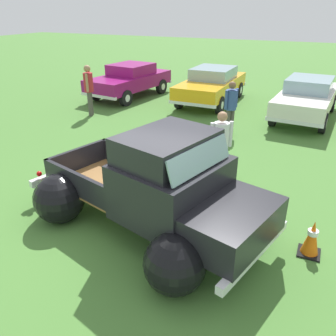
{
  "coord_description": "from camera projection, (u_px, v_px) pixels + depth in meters",
  "views": [
    {
      "loc": [
        2.67,
        -4.77,
        3.73
      ],
      "look_at": [
        0.0,
        1.03,
        0.71
      ],
      "focal_mm": 36.75,
      "sensor_mm": 36.0,
      "label": 1
    }
  ],
  "objects": [
    {
      "name": "show_car_2",
      "position": [
        307.0,
        97.0,
        12.33
      ],
      "size": [
        2.08,
        4.55,
        1.43
      ],
      "rotation": [
        0.0,
        0.0,
        -1.64
      ],
      "color": "black",
      "rests_on": "ground"
    },
    {
      "name": "show_car_1",
      "position": [
        212.0,
        84.0,
        14.39
      ],
      "size": [
        1.91,
        4.52,
        1.43
      ],
      "rotation": [
        0.0,
        0.0,
        -1.58
      ],
      "color": "black",
      "rests_on": "ground"
    },
    {
      "name": "spectator_2",
      "position": [
        221.0,
        143.0,
        7.67
      ],
      "size": [
        0.48,
        0.48,
        1.68
      ],
      "rotation": [
        0.0,
        0.0,
        2.22
      ],
      "color": "gray",
      "rests_on": "ground"
    },
    {
      "name": "spectator_0",
      "position": [
        231.0,
        105.0,
        10.64
      ],
      "size": [
        0.46,
        0.5,
        1.68
      ],
      "rotation": [
        0.0,
        0.0,
        2.62
      ],
      "color": "#4C4742",
      "rests_on": "ground"
    },
    {
      "name": "show_car_0",
      "position": [
        130.0,
        79.0,
        15.28
      ],
      "size": [
        2.38,
        4.38,
        1.43
      ],
      "rotation": [
        0.0,
        0.0,
        -1.7
      ],
      "color": "black",
      "rests_on": "ground"
    },
    {
      "name": "vintage_pickup_truck",
      "position": [
        160.0,
        195.0,
        5.98
      ],
      "size": [
        4.96,
        3.65,
        1.96
      ],
      "rotation": [
        0.0,
        0.0,
        -0.27
      ],
      "color": "black",
      "rests_on": "ground"
    },
    {
      "name": "ground_plane",
      "position": [
        145.0,
        223.0,
        6.52
      ],
      "size": [
        80.0,
        80.0,
        0.0
      ],
      "primitive_type": "plane",
      "color": "#477A33"
    },
    {
      "name": "spectator_1",
      "position": [
        89.0,
        87.0,
        12.51
      ],
      "size": [
        0.45,
        0.52,
        1.84
      ],
      "rotation": [
        0.0,
        0.0,
        0.43
      ],
      "color": "#4C4742",
      "rests_on": "ground"
    },
    {
      "name": "lane_cone_0",
      "position": [
        312.0,
        238.0,
        5.59
      ],
      "size": [
        0.36,
        0.36,
        0.63
      ],
      "color": "black",
      "rests_on": "ground"
    }
  ]
}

